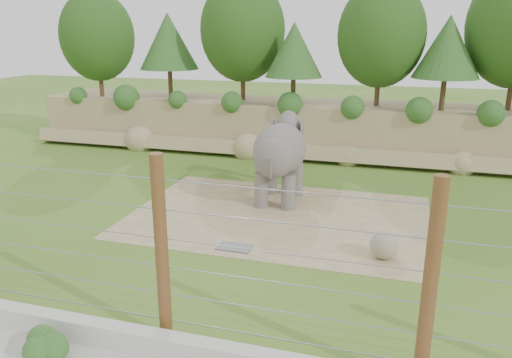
# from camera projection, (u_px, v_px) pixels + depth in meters

# --- Properties ---
(ground) EXTENTS (90.00, 90.00, 0.00)m
(ground) POSITION_uv_depth(u_px,v_px,m) (236.00, 251.00, 14.49)
(ground) COLOR #3C6C1C
(ground) RESTS_ON ground
(back_embankment) EXTENTS (30.00, 5.52, 8.77)m
(back_embankment) POSITION_uv_depth(u_px,v_px,m) (328.00, 75.00, 24.79)
(back_embankment) COLOR tan
(back_embankment) RESTS_ON ground
(dirt_patch) EXTENTS (10.00, 7.00, 0.02)m
(dirt_patch) POSITION_uv_depth(u_px,v_px,m) (278.00, 216.00, 17.10)
(dirt_patch) COLOR #90775C
(dirt_patch) RESTS_ON ground
(drain_grate) EXTENTS (1.00, 0.60, 0.03)m
(drain_grate) POSITION_uv_depth(u_px,v_px,m) (235.00, 247.00, 14.65)
(drain_grate) COLOR #262628
(drain_grate) RESTS_ON dirt_patch
(elephant) EXTENTS (1.77, 3.82, 3.03)m
(elephant) POSITION_uv_depth(u_px,v_px,m) (280.00, 161.00, 18.25)
(elephant) COLOR #635E58
(elephant) RESTS_ON ground
(stone_ball) EXTENTS (0.79, 0.79, 0.79)m
(stone_ball) POSITION_uv_depth(u_px,v_px,m) (384.00, 245.00, 13.88)
(stone_ball) COLOR gray
(stone_ball) RESTS_ON dirt_patch
(retaining_wall) EXTENTS (26.00, 0.35, 0.50)m
(retaining_wall) POSITION_uv_depth(u_px,v_px,m) (155.00, 344.00, 9.84)
(retaining_wall) COLOR #ACABA0
(retaining_wall) RESTS_ON ground
(barrier_fence) EXTENTS (20.26, 0.26, 4.00)m
(barrier_fence) POSITION_uv_depth(u_px,v_px,m) (162.00, 252.00, 9.78)
(barrier_fence) COLOR #553117
(barrier_fence) RESTS_ON ground
(walkway_shrub) EXTENTS (0.66, 0.66, 0.66)m
(walkway_shrub) POSITION_uv_depth(u_px,v_px,m) (43.00, 346.00, 9.62)
(walkway_shrub) COLOR #2A501F
(walkway_shrub) RESTS_ON walkway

